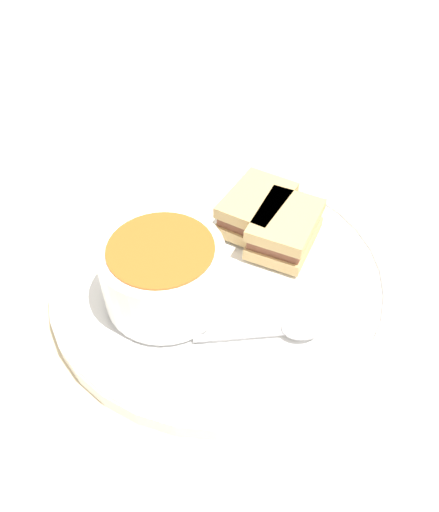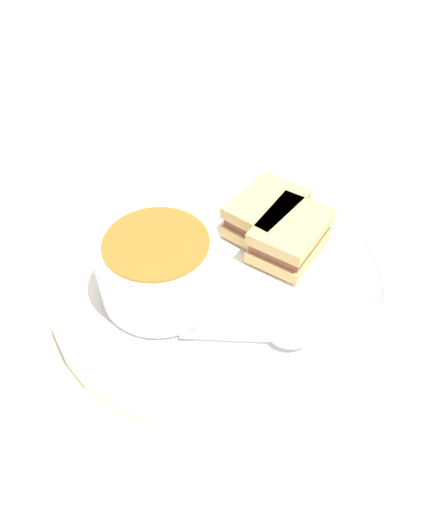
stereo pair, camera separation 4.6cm
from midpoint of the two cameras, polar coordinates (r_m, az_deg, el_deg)
name	(u,v)px [view 2 (the right image)]	position (r m, az deg, el deg)	size (l,w,h in m)	color
ground_plane	(220,283)	(0.49, 2.70, -3.25)	(2.40, 2.40, 0.00)	beige
plate	(220,275)	(0.48, 2.75, -2.37)	(0.32, 0.32, 0.02)	white
soup_bowl	(159,267)	(0.43, -3.93, -1.42)	(0.11, 0.11, 0.06)	white
spoon	(280,337)	(0.42, 10.07, -9.28)	(0.09, 0.08, 0.01)	silver
sandwich_half_near	(291,236)	(0.49, 10.83, 2.17)	(0.07, 0.09, 0.04)	tan
sandwich_half_far	(266,213)	(0.51, 7.91, 4.75)	(0.06, 0.08, 0.04)	tan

